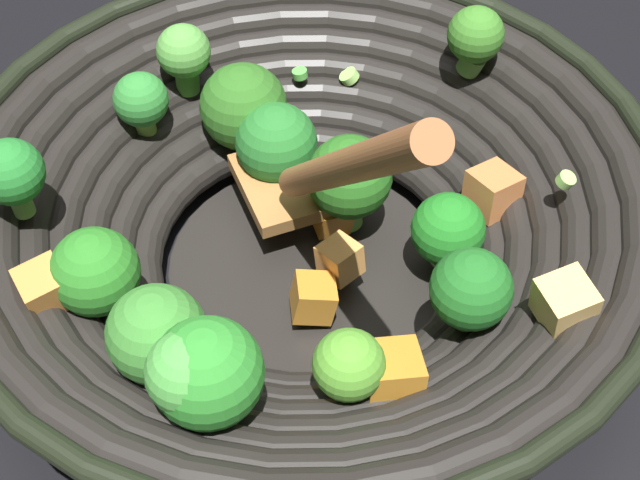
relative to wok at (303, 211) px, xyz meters
name	(u,v)px	position (x,y,z in m)	size (l,w,h in m)	color
ground_plane	(307,273)	(0.00, 0.00, -0.06)	(4.00, 4.00, 0.00)	black
wok	(303,211)	(0.00, 0.00, 0.00)	(0.43, 0.46, 0.24)	black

